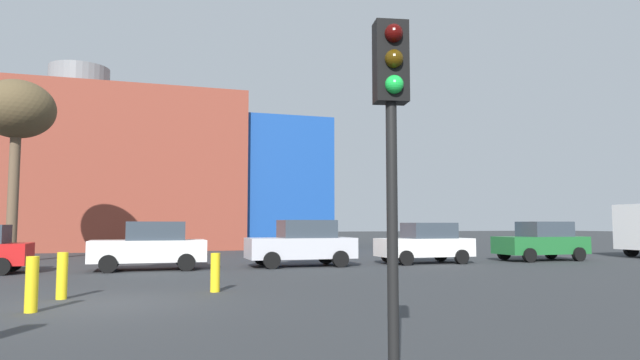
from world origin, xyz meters
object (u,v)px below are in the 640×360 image
at_px(traffic_light_near_right, 392,116).
at_px(bare_tree_0, 17,112).
at_px(bollard_yellow_0, 32,284).
at_px(bollard_yellow_1, 62,276).
at_px(bollard_yellow_2, 215,272).
at_px(parked_car_4, 425,243).
at_px(parked_car_5, 542,241).
at_px(parked_car_3, 302,243).
at_px(parked_car_2, 150,246).

relative_size(traffic_light_near_right, bare_tree_0, 0.48).
bearing_deg(bollard_yellow_0, traffic_light_near_right, -55.27).
height_order(bollard_yellow_1, bollard_yellow_2, bollard_yellow_1).
distance_m(parked_car_4, parked_car_5, 6.12).
height_order(parked_car_3, parked_car_4, parked_car_3).
bearing_deg(parked_car_4, bollard_yellow_2, 36.75).
height_order(traffic_light_near_right, bollard_yellow_1, traffic_light_near_right).
bearing_deg(bare_tree_0, bollard_yellow_2, -60.69).
bearing_deg(parked_car_3, bollard_yellow_0, 49.73).
relative_size(parked_car_4, traffic_light_near_right, 1.04).
xyz_separation_m(parked_car_2, parked_car_3, (5.93, 0.00, 0.03)).
bearing_deg(parked_car_4, parked_car_3, -0.00).
bearing_deg(bollard_yellow_1, bare_tree_0, 106.29).
bearing_deg(parked_car_5, bollard_yellow_0, 25.83).
height_order(parked_car_5, bollard_yellow_1, parked_car_5).
bearing_deg(parked_car_3, parked_car_2, 0.00).
bearing_deg(bollard_yellow_1, bollard_yellow_0, -98.52).
distance_m(parked_car_3, bollard_yellow_2, 8.63).
bearing_deg(bollard_yellow_2, traffic_light_near_right, -84.59).
relative_size(bare_tree_0, bollard_yellow_2, 8.43).
bearing_deg(bollard_yellow_0, parked_car_4, 34.96).
distance_m(parked_car_2, bollard_yellow_0, 9.90).
distance_m(parked_car_4, bollard_yellow_0, 16.82).
distance_m(parked_car_2, parked_car_4, 11.55).
distance_m(parked_car_4, bare_tree_0, 19.45).
xyz_separation_m(traffic_light_near_right, bare_tree_0, (-8.40, 22.37, 3.90)).
bearing_deg(parked_car_4, parked_car_5, -180.00).
bearing_deg(bollard_yellow_2, bollard_yellow_1, -175.06).
relative_size(bare_tree_0, bollard_yellow_1, 7.74).
bearing_deg(parked_car_4, bollard_yellow_1, 29.85).
height_order(parked_car_3, bare_tree_0, bare_tree_0).
relative_size(parked_car_3, bollard_yellow_1, 4.05).
distance_m(parked_car_3, bollard_yellow_1, 11.06).
distance_m(parked_car_5, bare_tree_0, 25.10).
relative_size(bollard_yellow_0, bollard_yellow_1, 1.02).
height_order(parked_car_4, bollard_yellow_1, parked_car_4).
distance_m(parked_car_5, traffic_light_near_right, 22.45).
distance_m(parked_car_4, traffic_light_near_right, 18.84).
bearing_deg(bollard_yellow_0, parked_car_3, 49.73).
relative_size(parked_car_4, bollard_yellow_2, 4.16).
bearing_deg(traffic_light_near_right, parked_car_5, 146.76).
bearing_deg(parked_car_2, traffic_light_near_right, 98.44).
bearing_deg(parked_car_4, bollard_yellow_0, 34.96).
relative_size(parked_car_3, bollard_yellow_0, 3.98).
distance_m(bollard_yellow_1, bollard_yellow_2, 3.55).
height_order(parked_car_4, bollard_yellow_2, parked_car_4).
bearing_deg(bollard_yellow_1, parked_car_5, 21.55).
bearing_deg(bollard_yellow_2, parked_car_5, 24.83).
distance_m(parked_car_3, parked_car_4, 5.62).
bearing_deg(parked_car_2, parked_car_4, 180.00).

